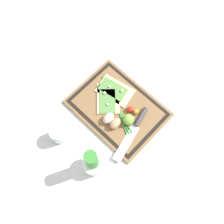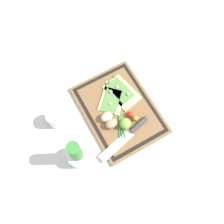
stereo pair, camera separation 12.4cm
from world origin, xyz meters
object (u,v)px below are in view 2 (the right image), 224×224
(pizza_slice_near, at_px, (122,92))
(cherry_tomato_red, at_px, (130,114))
(egg_pink, at_px, (107,117))
(egg_brown, at_px, (111,124))
(herb_pot, at_px, (77,155))
(cherry_tomato_yellow, at_px, (135,118))
(lime, at_px, (125,124))
(sauce_jar, at_px, (55,119))
(knife, at_px, (132,131))
(pizza_slice_far, at_px, (112,99))

(pizza_slice_near, height_order, cherry_tomato_red, cherry_tomato_red)
(pizza_slice_near, distance_m, egg_pink, 0.16)
(egg_brown, height_order, egg_pink, same)
(herb_pot, bearing_deg, cherry_tomato_yellow, -84.46)
(herb_pot, bearing_deg, lime, -83.83)
(lime, height_order, sauce_jar, sauce_jar)
(pizza_slice_near, relative_size, cherry_tomato_red, 6.44)
(lime, distance_m, sauce_jar, 0.33)
(knife, distance_m, sauce_jar, 0.36)
(egg_brown, relative_size, egg_pink, 1.00)
(pizza_slice_far, bearing_deg, sauce_jar, 82.98)
(pizza_slice_near, distance_m, cherry_tomato_red, 0.13)
(knife, relative_size, egg_pink, 4.86)
(lime, bearing_deg, pizza_slice_near, -24.36)
(pizza_slice_far, distance_m, egg_pink, 0.10)
(pizza_slice_far, xyz_separation_m, cherry_tomato_red, (-0.12, -0.04, 0.01))
(pizza_slice_far, distance_m, knife, 0.19)
(pizza_slice_far, xyz_separation_m, egg_brown, (-0.12, 0.07, 0.02))
(cherry_tomato_yellow, bearing_deg, knife, 133.86)
(egg_brown, height_order, cherry_tomato_yellow, egg_brown)
(cherry_tomato_red, bearing_deg, cherry_tomato_yellow, -157.97)
(knife, height_order, lime, lime)
(pizza_slice_near, xyz_separation_m, pizza_slice_far, (-0.01, 0.06, 0.00))
(pizza_slice_far, height_order, cherry_tomato_yellow, cherry_tomato_yellow)
(pizza_slice_far, height_order, herb_pot, herb_pot)
(knife, height_order, cherry_tomato_yellow, cherry_tomato_yellow)
(pizza_slice_far, distance_m, cherry_tomato_yellow, 0.15)
(knife, xyz_separation_m, lime, (0.04, 0.01, 0.02))
(egg_brown, distance_m, herb_pot, 0.22)
(pizza_slice_near, distance_m, herb_pot, 0.38)
(cherry_tomato_yellow, distance_m, sauce_jar, 0.38)
(lime, relative_size, cherry_tomato_yellow, 1.96)
(egg_pink, xyz_separation_m, lime, (-0.07, -0.06, 0.00))
(cherry_tomato_red, relative_size, herb_pot, 0.13)
(cherry_tomato_yellow, height_order, herb_pot, herb_pot)
(cherry_tomato_red, height_order, cherry_tomato_yellow, cherry_tomato_red)
(pizza_slice_near, xyz_separation_m, cherry_tomato_red, (-0.12, 0.02, 0.01))
(pizza_slice_far, relative_size, lime, 3.63)
(pizza_slice_far, distance_m, herb_pot, 0.33)
(lime, bearing_deg, egg_pink, 39.14)
(cherry_tomato_red, distance_m, sauce_jar, 0.36)
(pizza_slice_far, xyz_separation_m, herb_pot, (-0.18, 0.27, 0.05))
(pizza_slice_near, bearing_deg, herb_pot, 119.15)
(pizza_slice_far, height_order, cherry_tomato_red, cherry_tomato_red)
(cherry_tomato_red, distance_m, cherry_tomato_yellow, 0.03)
(pizza_slice_far, xyz_separation_m, cherry_tomato_yellow, (-0.15, -0.05, 0.01))
(pizza_slice_near, bearing_deg, knife, 163.23)
(egg_pink, height_order, herb_pot, herb_pot)
(pizza_slice_near, relative_size, sauce_jar, 2.19)
(knife, height_order, herb_pot, herb_pot)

